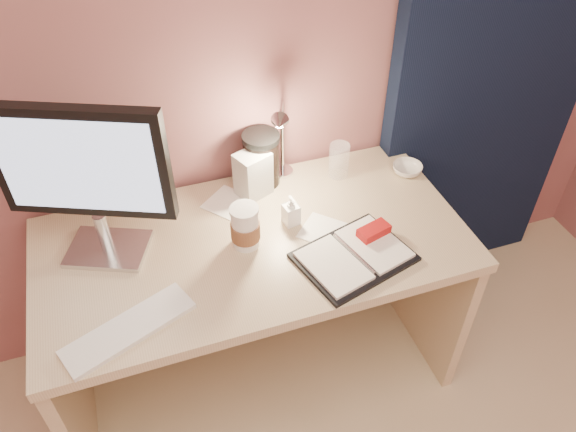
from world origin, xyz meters
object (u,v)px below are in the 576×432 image
object	(u,v)px
keyboard	(129,329)
product_box	(253,174)
dark_jar	(262,161)
clear_cup	(339,160)
monitor	(85,172)
planner	(356,254)
coffee_cup	(245,228)
lotion_bottle	(291,210)
desk	(250,271)
bowl	(407,169)
desk_lamp	(298,136)

from	to	relation	value
keyboard	product_box	xyz separation A→B (m)	(0.50, 0.46, 0.08)
dark_jar	clear_cup	bearing A→B (deg)	-10.60
monitor	planner	xyz separation A→B (m)	(0.73, -0.28, -0.31)
coffee_cup	lotion_bottle	bearing A→B (deg)	15.88
desk	bowl	size ratio (longest dim) A/B	12.72
coffee_cup	desk_lamp	bearing A→B (deg)	42.50
product_box	clear_cup	bearing A→B (deg)	-22.58
coffee_cup	clear_cup	world-z (taller)	coffee_cup
coffee_cup	clear_cup	bearing A→B (deg)	29.70
desk	keyboard	world-z (taller)	keyboard
lotion_bottle	keyboard	bearing A→B (deg)	-154.53
coffee_cup	product_box	xyz separation A→B (m)	(0.10, 0.24, 0.01)
bowl	keyboard	bearing A→B (deg)	-159.96
keyboard	lotion_bottle	world-z (taller)	lotion_bottle
lotion_bottle	desk_lamp	distance (m)	0.26
coffee_cup	product_box	distance (m)	0.26
monitor	dark_jar	size ratio (longest dim) A/B	2.94
coffee_cup	bowl	bearing A→B (deg)	13.98
lotion_bottle	dark_jar	distance (m)	0.25
monitor	planner	world-z (taller)	monitor
monitor	lotion_bottle	bearing A→B (deg)	17.57
desk	lotion_bottle	xyz separation A→B (m)	(0.15, -0.03, 0.28)
monitor	lotion_bottle	distance (m)	0.65
clear_cup	lotion_bottle	size ratio (longest dim) A/B	1.17
desk_lamp	keyboard	bearing A→B (deg)	-123.24
desk_lamp	dark_jar	bearing A→B (deg)	177.55
product_box	desk_lamp	distance (m)	0.21
monitor	product_box	bearing A→B (deg)	37.56
desk	monitor	xyz separation A→B (m)	(-0.45, 0.03, 0.55)
desk	monitor	world-z (taller)	monitor
monitor	bowl	xyz separation A→B (m)	(1.09, 0.06, -0.30)
keyboard	lotion_bottle	xyz separation A→B (m)	(0.57, 0.27, 0.05)
monitor	dark_jar	world-z (taller)	monitor
clear_cup	dark_jar	world-z (taller)	dark_jar
coffee_cup	bowl	world-z (taller)	coffee_cup
desk	bowl	bearing A→B (deg)	7.57
bowl	desk_lamp	xyz separation A→B (m)	(-0.41, 0.07, 0.19)
keyboard	bowl	bearing A→B (deg)	-1.81
monitor	clear_cup	size ratio (longest dim) A/B	4.10
monitor	product_box	size ratio (longest dim) A/B	3.17
planner	desk_lamp	bearing A→B (deg)	81.28
planner	clear_cup	bearing A→B (deg)	59.23
product_box	coffee_cup	bearing A→B (deg)	-134.60
clear_cup	dark_jar	bearing A→B (deg)	169.40
bowl	lotion_bottle	distance (m)	0.52
lotion_bottle	dark_jar	world-z (taller)	dark_jar
keyboard	dark_jar	distance (m)	0.76
lotion_bottle	desk_lamp	world-z (taller)	desk_lamp
keyboard	dark_jar	bearing A→B (deg)	21.60
bowl	dark_jar	distance (m)	0.55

